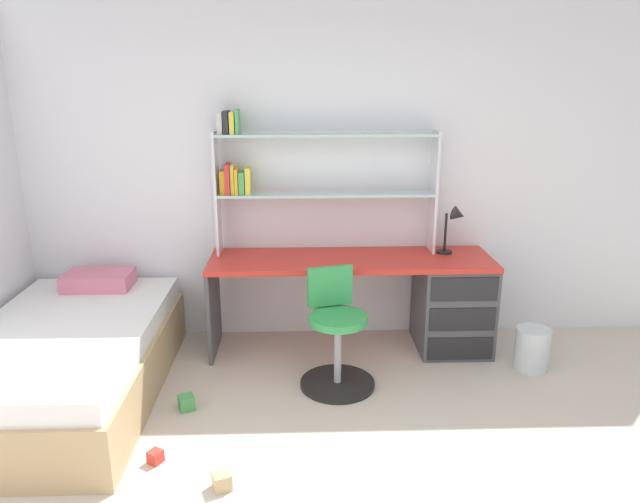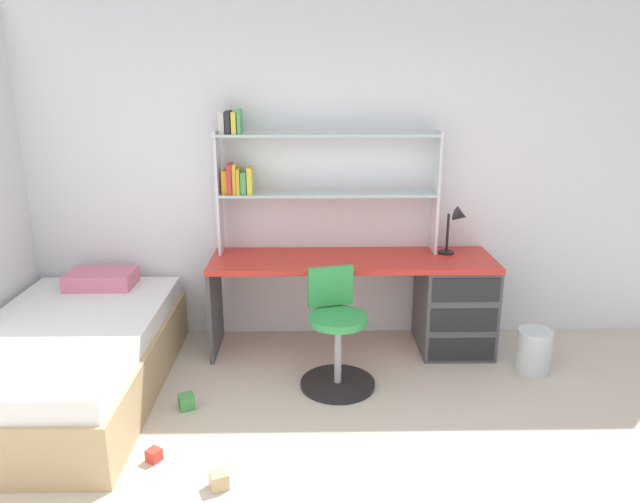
# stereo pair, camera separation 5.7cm
# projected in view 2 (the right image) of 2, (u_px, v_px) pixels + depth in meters

# --- Properties ---
(room_shell) EXTENTS (6.13, 6.10, 2.67)m
(room_shell) POSITION_uv_depth(u_px,v_px,m) (145.00, 209.00, 3.32)
(room_shell) COLOR silver
(room_shell) RESTS_ON ground_plane
(desk) EXTENTS (2.16, 0.61, 0.75)m
(desk) POSITION_uv_depth(u_px,v_px,m) (427.00, 298.00, 4.51)
(desk) COLOR red
(desk) RESTS_ON ground_plane
(bookshelf_hutch) EXTENTS (1.69, 0.22, 1.10)m
(bookshelf_hutch) POSITION_uv_depth(u_px,v_px,m) (299.00, 170.00, 4.39)
(bookshelf_hutch) COLOR silver
(bookshelf_hutch) RESTS_ON desk
(desk_lamp) EXTENTS (0.20, 0.17, 0.38)m
(desk_lamp) POSITION_uv_depth(u_px,v_px,m) (457.00, 223.00, 4.42)
(desk_lamp) COLOR black
(desk_lamp) RESTS_ON desk
(swivel_chair) EXTENTS (0.52, 0.52, 0.82)m
(swivel_chair) POSITION_uv_depth(u_px,v_px,m) (337.00, 341.00, 3.98)
(swivel_chair) COLOR black
(swivel_chair) RESTS_ON ground_plane
(bed_platform) EXTENTS (1.17, 1.97, 0.63)m
(bed_platform) POSITION_uv_depth(u_px,v_px,m) (69.00, 359.00, 3.87)
(bed_platform) COLOR tan
(bed_platform) RESTS_ON ground_plane
(waste_bin) EXTENTS (0.25, 0.25, 0.32)m
(waste_bin) POSITION_uv_depth(u_px,v_px,m) (534.00, 351.00, 4.21)
(waste_bin) COLOR silver
(waste_bin) RESTS_ON ground_plane
(toy_block_red_1) EXTENTS (0.10, 0.10, 0.07)m
(toy_block_red_1) POSITION_uv_depth(u_px,v_px,m) (154.00, 455.00, 3.23)
(toy_block_red_1) COLOR red
(toy_block_red_1) RESTS_ON ground_plane
(toy_block_natural_2) EXTENTS (0.12, 0.12, 0.09)m
(toy_block_natural_2) POSITION_uv_depth(u_px,v_px,m) (219.00, 480.00, 3.02)
(toy_block_natural_2) COLOR tan
(toy_block_natural_2) RESTS_ON ground_plane
(toy_block_green_3) EXTENTS (0.13, 0.13, 0.10)m
(toy_block_green_3) POSITION_uv_depth(u_px,v_px,m) (187.00, 402.00, 3.75)
(toy_block_green_3) COLOR #479E51
(toy_block_green_3) RESTS_ON ground_plane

